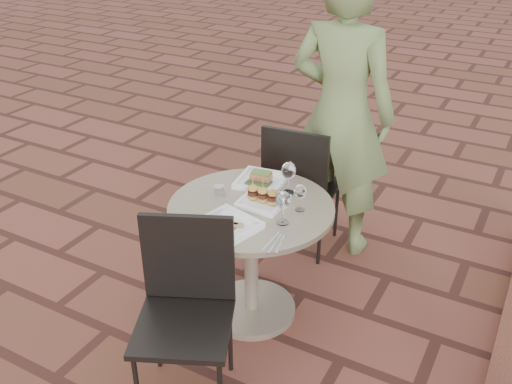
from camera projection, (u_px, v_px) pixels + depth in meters
The scene contains 14 objects.
ground at pixel (210, 311), 3.41m from camera, with size 60.00×60.00×0.00m, color brown.
cafe_table at pixel (251, 244), 3.18m from camera, with size 0.90×0.90×0.73m.
chair_far at pixel (299, 180), 3.72m from camera, with size 0.48×0.48×0.93m.
chair_near at pixel (186, 297), 2.67m from camera, with size 0.58×0.58×0.93m.
diner at pixel (341, 114), 3.63m from camera, with size 0.70×0.46×1.92m, color #60743F.
plate_salmon at pixel (261, 180), 3.28m from camera, with size 0.29×0.29×0.07m.
plate_sliders at pixel (263, 198), 3.07m from camera, with size 0.24×0.24×0.15m.
plate_tuna at pixel (226, 226), 2.85m from camera, with size 0.34×0.34×0.03m.
wine_glass_right at pixel (283, 201), 2.85m from camera, with size 0.08×0.08×0.18m.
wine_glass_mid at pixel (289, 171), 3.12m from camera, with size 0.08×0.08×0.19m.
wine_glass_far at pixel (301, 192), 2.97m from camera, with size 0.06×0.06×0.15m.
steel_ramekin at pixel (219, 190), 3.17m from camera, with size 0.06×0.06×0.04m, color silver.
cutlery_set at pixel (276, 242), 2.74m from camera, with size 0.09×0.20×0.00m, color silver, non-canonical shape.
planter_curb at pixel (502, 365), 2.93m from camera, with size 0.12×3.00×0.15m, color brown.
Camera 1 is at (1.52, -2.19, 2.26)m, focal length 40.00 mm.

